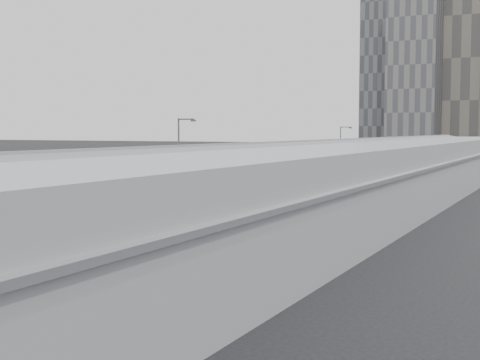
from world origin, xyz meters
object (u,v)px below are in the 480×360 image
Objects in this scene: bus_2 at (156,216)px; street_lamp_far at (342,148)px; bus_4 at (293,188)px; shipping_container at (350,166)px; street_lamp_near at (180,158)px; suv at (387,165)px; bus_6 at (369,173)px; bus_1 at (31,241)px; bus_3 at (234,201)px; bus_7 at (388,168)px; bus_8 at (405,165)px; bus_5 at (330,180)px.

street_lamp_far is (-6.04, 65.07, 3.59)m from bus_2.
street_lamp_far is (-6.28, 37.42, 3.49)m from bus_4.
street_lamp_near is at bearing -79.69° from shipping_container.
bus_6 is at bearing -83.43° from suv.
bus_3 is (0.15, 26.39, -0.09)m from bus_1.
bus_7 is 1.59× the size of street_lamp_far.
suv is (-6.75, 13.22, -0.77)m from bus_8.
suv is (1.97, 19.55, -0.61)m from shipping_container.
bus_8 is (0.32, 55.81, 0.05)m from bus_4.
bus_6 is 38.80m from suv.
bus_1 is 97.02m from bus_8.
bus_8 is (0.28, 70.63, 0.13)m from bus_3.
bus_5 is 2.39× the size of shipping_container.
shipping_container is (-1.95, 63.44, -3.91)m from street_lamp_near.
bus_2 is 65.45m from street_lamp_far.
bus_5 is at bearing 92.64° from bus_4.
street_lamp_far reaches higher than bus_5.
street_lamp_far is 1.62× the size of shipping_container.
street_lamp_far is at bearing 135.59° from bus_6.
bus_5 is 1.06× the size of bus_6.
bus_8 is 70.20m from street_lamp_near.
bus_2 is at bearing 96.02° from bus_1.
bus_2 is at bearing -75.41° from shipping_container.
bus_8 is (0.43, 97.02, 0.04)m from bus_1.
bus_7 is (0.63, 82.83, 0.11)m from bus_1.
bus_2 is 58.49m from bus_6.
suv is (-6.19, 96.68, -0.62)m from bus_2.
bus_6 reaches higher than suv.
bus_6 is at bearing -44.87° from street_lamp_far.
bus_2 is at bearing -90.10° from bus_6.
bus_1 reaches higher than bus_2.
street_lamp_near is 83.11m from suv.
bus_7 is 11.89m from shipping_container.
street_lamp_near reaches higher than bus_7.
bus_1 is 2.11× the size of suv.
street_lamp_far is 12.76m from shipping_container.
bus_8 reaches higher than bus_5.
bus_3 is at bearing -89.90° from bus_6.
bus_6 reaches higher than bus_3.
bus_7 is at bearing -87.12° from bus_8.
street_lamp_far is (0.17, 51.38, -0.30)m from street_lamp_near.
bus_1 is 72.05m from bus_6.
bus_1 is 1.07× the size of bus_3.
bus_2 is at bearing -65.59° from street_lamp_near.
bus_6 is 10.79m from bus_7.
shipping_container reaches higher than suv.
bus_2 is 96.88m from suv.
street_lamp_far is at bearing -71.50° from shipping_container.
bus_3 is at bearing -87.63° from bus_4.
street_lamp_near is (-6.50, 0.86, 3.88)m from bus_3.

